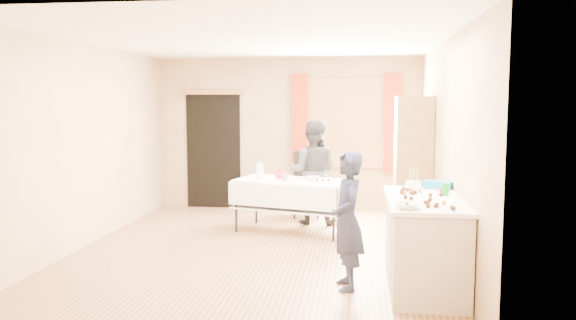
# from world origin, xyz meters

# --- Properties ---
(floor) EXTENTS (4.50, 5.50, 0.02)m
(floor) POSITION_xyz_m (0.00, 0.00, -0.01)
(floor) COLOR #9E7047
(floor) RESTS_ON ground
(ceiling) EXTENTS (4.50, 5.50, 0.02)m
(ceiling) POSITION_xyz_m (0.00, 0.00, 2.61)
(ceiling) COLOR white
(ceiling) RESTS_ON floor
(wall_back) EXTENTS (4.50, 0.02, 2.60)m
(wall_back) POSITION_xyz_m (0.00, 2.76, 1.30)
(wall_back) COLOR tan
(wall_back) RESTS_ON floor
(wall_front) EXTENTS (4.50, 0.02, 2.60)m
(wall_front) POSITION_xyz_m (0.00, -2.76, 1.30)
(wall_front) COLOR tan
(wall_front) RESTS_ON floor
(wall_left) EXTENTS (0.02, 5.50, 2.60)m
(wall_left) POSITION_xyz_m (-2.26, 0.00, 1.30)
(wall_left) COLOR tan
(wall_left) RESTS_ON floor
(wall_right) EXTENTS (0.02, 5.50, 2.60)m
(wall_right) POSITION_xyz_m (2.26, 0.00, 1.30)
(wall_right) COLOR tan
(wall_right) RESTS_ON floor
(window_frame) EXTENTS (1.32, 0.06, 1.52)m
(window_frame) POSITION_xyz_m (1.00, 2.72, 1.50)
(window_frame) COLOR olive
(window_frame) RESTS_ON wall_back
(window_pane) EXTENTS (1.20, 0.02, 1.40)m
(window_pane) POSITION_xyz_m (1.00, 2.71, 1.50)
(window_pane) COLOR white
(window_pane) RESTS_ON wall_back
(curtain_left) EXTENTS (0.28, 0.06, 1.65)m
(curtain_left) POSITION_xyz_m (0.22, 2.67, 1.50)
(curtain_left) COLOR #A13118
(curtain_left) RESTS_ON wall_back
(curtain_right) EXTENTS (0.28, 0.06, 1.65)m
(curtain_right) POSITION_xyz_m (1.78, 2.67, 1.50)
(curtain_right) COLOR #A13118
(curtain_right) RESTS_ON wall_back
(doorway) EXTENTS (0.95, 0.04, 2.00)m
(doorway) POSITION_xyz_m (-1.30, 2.73, 1.00)
(doorway) COLOR black
(doorway) RESTS_ON floor
(door_lintel) EXTENTS (1.05, 0.06, 0.08)m
(door_lintel) POSITION_xyz_m (-1.30, 2.70, 2.02)
(door_lintel) COLOR olive
(door_lintel) RESTS_ON wall_back
(cabinet) EXTENTS (0.50, 0.60, 1.93)m
(cabinet) POSITION_xyz_m (1.99, 1.20, 0.97)
(cabinet) COLOR olive
(cabinet) RESTS_ON floor
(counter) EXTENTS (0.75, 1.58, 0.91)m
(counter) POSITION_xyz_m (1.89, -1.19, 0.45)
(counter) COLOR #C1B5A1
(counter) RESTS_ON floor
(party_table) EXTENTS (1.77, 1.22, 0.75)m
(party_table) POSITION_xyz_m (0.29, 1.05, 0.45)
(party_table) COLOR black
(party_table) RESTS_ON floor
(chair) EXTENTS (0.47, 0.47, 1.05)m
(chair) POSITION_xyz_m (0.39, 2.14, 0.31)
(chair) COLOR black
(chair) RESTS_ON floor
(girl) EXTENTS (0.64, 0.54, 1.38)m
(girl) POSITION_xyz_m (1.13, -1.32, 0.69)
(girl) COLOR #1B1E3A
(girl) RESTS_ON floor
(woman) EXTENTS (0.87, 0.73, 1.58)m
(woman) POSITION_xyz_m (0.54, 1.65, 0.79)
(woman) COLOR black
(woman) RESTS_ON floor
(soda_can) EXTENTS (0.08, 0.08, 0.12)m
(soda_can) POSITION_xyz_m (2.11, -1.03, 0.97)
(soda_can) COLOR #179223
(soda_can) RESTS_ON counter
(mixing_bowl) EXTENTS (0.32, 0.32, 0.05)m
(mixing_bowl) POSITION_xyz_m (1.66, -1.79, 0.94)
(mixing_bowl) COLOR white
(mixing_bowl) RESTS_ON counter
(foam_block) EXTENTS (0.15, 0.10, 0.08)m
(foam_block) POSITION_xyz_m (1.83, -0.60, 0.95)
(foam_block) COLOR white
(foam_block) RESTS_ON counter
(blue_basket) EXTENTS (0.35, 0.30, 0.08)m
(blue_basket) POSITION_xyz_m (2.10, -0.54, 0.95)
(blue_basket) COLOR #1680C2
(blue_basket) RESTS_ON counter
(pitcher) EXTENTS (0.12, 0.12, 0.22)m
(pitcher) POSITION_xyz_m (-0.18, 1.05, 0.86)
(pitcher) COLOR silver
(pitcher) RESTS_ON party_table
(cup_red) EXTENTS (0.24, 0.24, 0.12)m
(cup_red) POSITION_xyz_m (0.09, 1.16, 0.81)
(cup_red) COLOR red
(cup_red) RESTS_ON party_table
(cup_rainbow) EXTENTS (0.15, 0.15, 0.11)m
(cup_rainbow) POSITION_xyz_m (0.20, 0.92, 0.81)
(cup_rainbow) COLOR red
(cup_rainbow) RESTS_ON party_table
(small_bowl) EXTENTS (0.24, 0.24, 0.05)m
(small_bowl) POSITION_xyz_m (0.58, 1.07, 0.78)
(small_bowl) COLOR white
(small_bowl) RESTS_ON party_table
(pastry_tray) EXTENTS (0.34, 0.32, 0.02)m
(pastry_tray) POSITION_xyz_m (0.74, 0.83, 0.76)
(pastry_tray) COLOR white
(pastry_tray) RESTS_ON party_table
(bottle) EXTENTS (0.08, 0.08, 0.16)m
(bottle) POSITION_xyz_m (-0.24, 1.37, 0.83)
(bottle) COLOR white
(bottle) RESTS_ON party_table
(cake_balls) EXTENTS (0.47, 1.13, 0.04)m
(cake_balls) POSITION_xyz_m (1.84, -1.27, 0.93)
(cake_balls) COLOR #3F2314
(cake_balls) RESTS_ON counter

